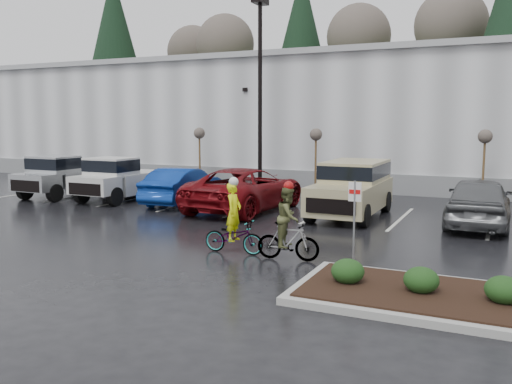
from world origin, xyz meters
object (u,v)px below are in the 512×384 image
at_px(pickup_silver, 69,175).
at_px(car_grey, 479,201).
at_px(pickup_white, 125,178).
at_px(sapling_east, 485,141).
at_px(car_blue, 183,186).
at_px(cyclist_olive, 288,231).
at_px(cyclist_hivis, 234,229).
at_px(sapling_mid, 316,138).
at_px(lamppost, 260,76).
at_px(fire_lane_sign, 354,215).
at_px(suv_tan, 351,189).
at_px(sapling_west, 199,136).
at_px(car_red, 246,189).

bearing_deg(pickup_silver, car_grey, 0.62).
bearing_deg(pickup_white, pickup_silver, -175.81).
distance_m(sapling_east, car_blue, 12.98).
relative_size(car_blue, cyclist_olive, 2.32).
relative_size(car_blue, cyclist_hivis, 2.28).
height_order(sapling_east, cyclist_olive, sapling_east).
xyz_separation_m(sapling_mid, car_blue, (-4.21, -5.24, -1.95)).
xyz_separation_m(car_grey, cyclist_olive, (-4.17, -6.95, -0.09)).
distance_m(lamppost, sapling_mid, 4.00).
bearing_deg(fire_lane_sign, suv_tan, 105.67).
relative_size(sapling_west, suv_tan, 0.63).
relative_size(pickup_silver, pickup_white, 1.00).
bearing_deg(car_grey, fire_lane_sign, 72.65).
height_order(car_grey, cyclist_olive, cyclist_olive).
distance_m(sapling_east, fire_lane_sign, 13.06).
xyz_separation_m(pickup_white, car_red, (6.35, -0.43, -0.13)).
xyz_separation_m(car_red, car_grey, (8.60, 0.39, 0.00)).
relative_size(fire_lane_sign, cyclist_olive, 1.08).
bearing_deg(car_blue, car_grey, 175.40).
relative_size(suv_tan, car_grey, 1.01).
bearing_deg(car_red, suv_tan, -172.27).
distance_m(sapling_west, pickup_white, 5.57).
height_order(car_blue, car_red, car_red).
relative_size(sapling_east, car_grey, 0.64).
bearing_deg(sapling_mid, pickup_silver, -152.53).
bearing_deg(pickup_white, suv_tan, -0.53).
xyz_separation_m(suv_tan, cyclist_olive, (0.23, -6.89, -0.27)).
relative_size(sapling_mid, sapling_east, 1.00).
xyz_separation_m(pickup_white, cyclist_hivis, (9.17, -6.92, -0.33)).
bearing_deg(lamppost, car_blue, -112.03).
distance_m(sapling_mid, pickup_white, 9.17).
distance_m(car_red, cyclist_olive, 7.91).
xyz_separation_m(pickup_silver, pickup_white, (3.14, 0.23, 0.00)).
distance_m(pickup_white, car_red, 6.36).
relative_size(fire_lane_sign, car_red, 0.36).
bearing_deg(sapling_east, sapling_west, 180.00).
bearing_deg(pickup_silver, car_blue, 1.92).
distance_m(fire_lane_sign, car_red, 9.55).
relative_size(lamppost, fire_lane_sign, 4.19).
bearing_deg(fire_lane_sign, sapling_mid, 112.49).
relative_size(sapling_west, car_grey, 0.64).
xyz_separation_m(lamppost, pickup_silver, (-7.98, -4.45, -4.71)).
relative_size(sapling_mid, pickup_silver, 0.62).
relative_size(fire_lane_sign, car_blue, 0.46).
relative_size(sapling_mid, car_red, 0.52).
distance_m(lamppost, sapling_east, 10.48).
bearing_deg(lamppost, car_grey, -22.81).
distance_m(lamppost, fire_lane_sign, 14.78).
height_order(car_red, cyclist_hivis, cyclist_hivis).
bearing_deg(cyclist_olive, sapling_west, 32.51).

